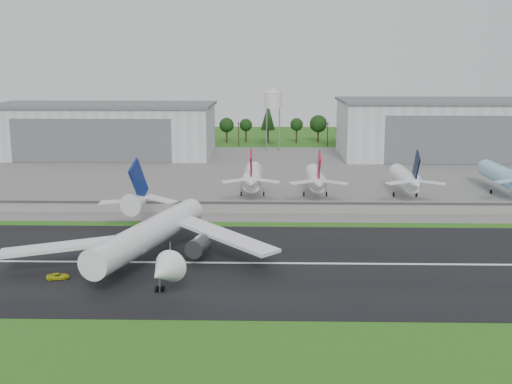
{
  "coord_description": "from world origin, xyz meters",
  "views": [
    {
      "loc": [
        -6.08,
        -116.48,
        40.5
      ],
      "look_at": [
        -9.69,
        40.0,
        9.0
      ],
      "focal_mm": 45.0,
      "sensor_mm": 36.0,
      "label": 1
    }
  ],
  "objects_px": {
    "ground_vehicle": "(58,276)",
    "main_airliner": "(150,240)",
    "parked_jet_skyblue": "(505,176)",
    "parked_jet_red_a": "(252,177)",
    "parked_jet_red_b": "(316,179)",
    "parked_jet_navy": "(407,179)"
  },
  "relations": [
    {
      "from": "ground_vehicle",
      "to": "parked_jet_skyblue",
      "type": "distance_m",
      "value": 140.34
    },
    {
      "from": "ground_vehicle",
      "to": "parked_jet_red_b",
      "type": "relative_size",
      "value": 0.14
    },
    {
      "from": "main_airliner",
      "to": "parked_jet_navy",
      "type": "distance_m",
      "value": 94.14
    },
    {
      "from": "main_airliner",
      "to": "parked_jet_navy",
      "type": "bearing_deg",
      "value": -118.81
    },
    {
      "from": "main_airliner",
      "to": "parked_jet_skyblue",
      "type": "height_order",
      "value": "main_airliner"
    },
    {
      "from": "parked_jet_skyblue",
      "to": "parked_jet_red_a",
      "type": "bearing_deg",
      "value": -176.37
    },
    {
      "from": "parked_jet_red_a",
      "to": "parked_jet_navy",
      "type": "distance_m",
      "value": 47.1
    },
    {
      "from": "ground_vehicle",
      "to": "parked_jet_red_a",
      "type": "bearing_deg",
      "value": -39.23
    },
    {
      "from": "ground_vehicle",
      "to": "main_airliner",
      "type": "bearing_deg",
      "value": -71.28
    },
    {
      "from": "parked_jet_red_a",
      "to": "parked_jet_skyblue",
      "type": "distance_m",
      "value": 78.73
    },
    {
      "from": "parked_jet_red_a",
      "to": "parked_jet_red_b",
      "type": "height_order",
      "value": "parked_jet_red_a"
    },
    {
      "from": "main_airliner",
      "to": "parked_jet_red_a",
      "type": "height_order",
      "value": "main_airliner"
    },
    {
      "from": "main_airliner",
      "to": "parked_jet_red_a",
      "type": "xyz_separation_m",
      "value": [
        19.08,
        66.99,
        1.32
      ]
    },
    {
      "from": "parked_jet_red_a",
      "to": "parked_jet_skyblue",
      "type": "xyz_separation_m",
      "value": [
        78.57,
        4.98,
        -0.15
      ]
    },
    {
      "from": "ground_vehicle",
      "to": "parked_jet_red_a",
      "type": "height_order",
      "value": "parked_jet_red_a"
    },
    {
      "from": "parked_jet_red_a",
      "to": "parked_jet_skyblue",
      "type": "bearing_deg",
      "value": 3.63
    },
    {
      "from": "parked_jet_red_b",
      "to": "parked_jet_skyblue",
      "type": "relative_size",
      "value": 0.84
    },
    {
      "from": "parked_jet_red_b",
      "to": "ground_vehicle",
      "type": "bearing_deg",
      "value": -125.01
    },
    {
      "from": "main_airliner",
      "to": "parked_jet_red_a",
      "type": "distance_m",
      "value": 69.66
    },
    {
      "from": "main_airliner",
      "to": "parked_jet_skyblue",
      "type": "distance_m",
      "value": 121.32
    },
    {
      "from": "parked_jet_red_b",
      "to": "parked_jet_skyblue",
      "type": "height_order",
      "value": "parked_jet_skyblue"
    },
    {
      "from": "parked_jet_red_a",
      "to": "ground_vehicle",
      "type": "bearing_deg",
      "value": -114.2
    }
  ]
}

